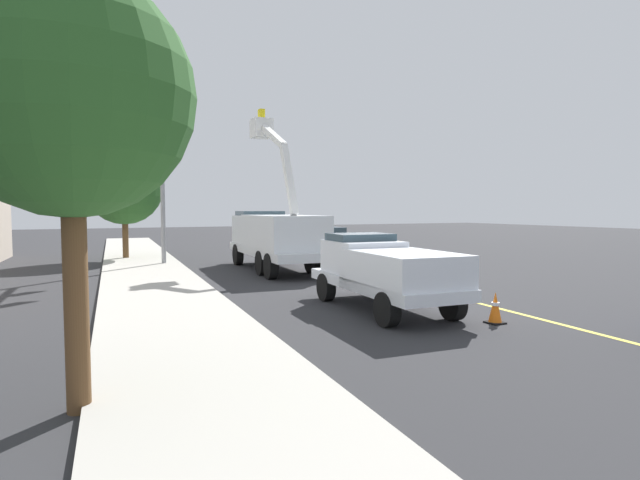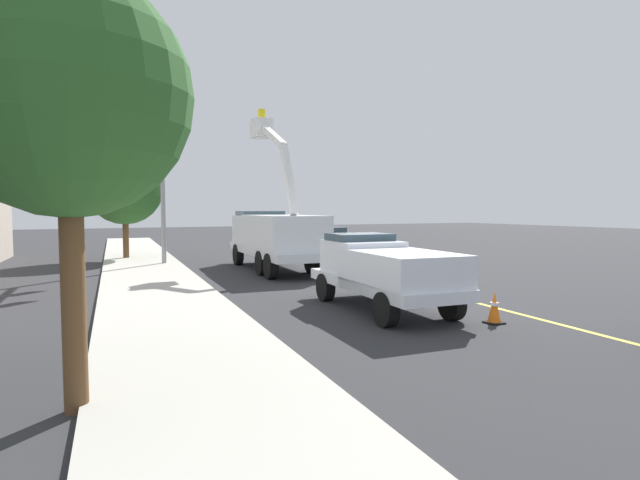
% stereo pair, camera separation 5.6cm
% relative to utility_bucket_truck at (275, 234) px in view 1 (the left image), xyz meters
% --- Properties ---
extents(ground, '(120.00, 120.00, 0.00)m').
position_rel_utility_bucket_truck_xyz_m(ground, '(-2.91, -2.93, -1.62)').
color(ground, '#2D2D30').
extents(sidewalk_far_side, '(60.11, 7.22, 0.12)m').
position_rel_utility_bucket_truck_xyz_m(sidewalk_far_side, '(-2.39, 5.73, -1.56)').
color(sidewalk_far_side, '#B2ADA3').
rests_on(sidewalk_far_side, ground).
extents(lane_centre_stripe, '(49.92, 3.18, 0.01)m').
position_rel_utility_bucket_truck_xyz_m(lane_centre_stripe, '(-2.91, -2.93, -1.62)').
color(lane_centre_stripe, yellow).
rests_on(lane_centre_stripe, ground).
extents(utility_bucket_truck, '(8.34, 2.99, 7.53)m').
position_rel_utility_bucket_truck_xyz_m(utility_bucket_truck, '(0.00, 0.00, 0.00)').
color(utility_bucket_truck, silver).
rests_on(utility_bucket_truck, ground).
extents(service_pickup_truck, '(5.72, 2.46, 2.06)m').
position_rel_utility_bucket_truck_xyz_m(service_pickup_truck, '(-10.04, 0.60, -0.51)').
color(service_pickup_truck, white).
rests_on(service_pickup_truck, ground).
extents(passing_minivan, '(4.91, 2.19, 1.69)m').
position_rel_utility_bucket_truck_xyz_m(passing_minivan, '(6.33, -5.57, -0.65)').
color(passing_minivan, black).
rests_on(passing_minivan, ground).
extents(traffic_cone_leading, '(0.40, 0.40, 0.78)m').
position_rel_utility_bucket_truck_xyz_m(traffic_cone_leading, '(-12.63, -0.94, -1.24)').
color(traffic_cone_leading, black).
rests_on(traffic_cone_leading, ground).
extents(traffic_cone_mid_front, '(0.40, 0.40, 0.89)m').
position_rel_utility_bucket_truck_xyz_m(traffic_cone_mid_front, '(-6.90, -1.30, -1.19)').
color(traffic_cone_mid_front, black).
rests_on(traffic_cone_mid_front, ground).
extents(traffic_cone_mid_rear, '(0.40, 0.40, 0.85)m').
position_rel_utility_bucket_truck_xyz_m(traffic_cone_mid_rear, '(-1.16, -2.06, -1.21)').
color(traffic_cone_mid_rear, black).
rests_on(traffic_cone_mid_rear, ground).
extents(traffic_cone_trailing, '(0.40, 0.40, 0.71)m').
position_rel_utility_bucket_truck_xyz_m(traffic_cone_trailing, '(4.05, -2.07, -1.28)').
color(traffic_cone_trailing, black).
rests_on(traffic_cone_trailing, ground).
extents(traffic_signal_mast, '(5.22, 0.69, 7.62)m').
position_rel_utility_bucket_truck_xyz_m(traffic_signal_mast, '(2.64, 4.41, 3.51)').
color(traffic_signal_mast, gray).
rests_on(traffic_signal_mast, ground).
extents(street_tree_left, '(3.30, 3.30, 5.98)m').
position_rel_utility_bucket_truck_xyz_m(street_tree_left, '(-14.18, 8.29, 2.68)').
color(street_tree_left, brown).
rests_on(street_tree_left, ground).
extents(street_tree_right, '(4.14, 4.14, 6.08)m').
position_rel_utility_bucket_truck_xyz_m(street_tree_right, '(7.86, 5.78, 2.38)').
color(street_tree_right, brown).
rests_on(street_tree_right, ground).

